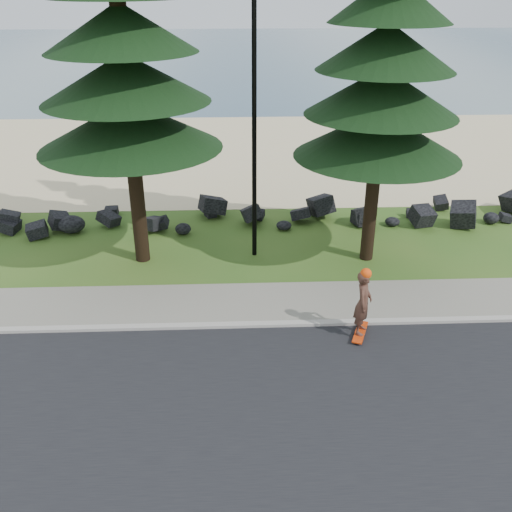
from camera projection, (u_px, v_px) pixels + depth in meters
The scene contains 9 objects.
ground at pixel (259, 308), 15.31m from camera, with size 160.00×160.00×0.00m, color #305B1C.
road at pixel (269, 428), 11.29m from camera, with size 160.00×7.00×0.02m, color black.
kerb at pixel (261, 325), 14.48m from camera, with size 160.00×0.20×0.10m, color #AFA89E.
sidewalk at pixel (259, 302), 15.47m from camera, with size 160.00×2.00×0.08m, color gray.
beach_sand at pixel (246, 152), 28.24m from camera, with size 160.00×15.00×0.01m, color beige.
ocean at pixel (237, 54), 60.80m from camera, with size 160.00×58.00×0.01m, color #3A5B70.
seawall_boulders at pixel (252, 224), 20.30m from camera, with size 60.00×2.40×1.10m, color black, non-canonical shape.
lamp_post at pixel (254, 125), 16.30m from camera, with size 0.25×0.14×8.14m.
skateboarder at pixel (363, 303), 13.73m from camera, with size 0.59×1.02×1.86m.
Camera 1 is at (-0.62, -13.03, 8.13)m, focal length 40.00 mm.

